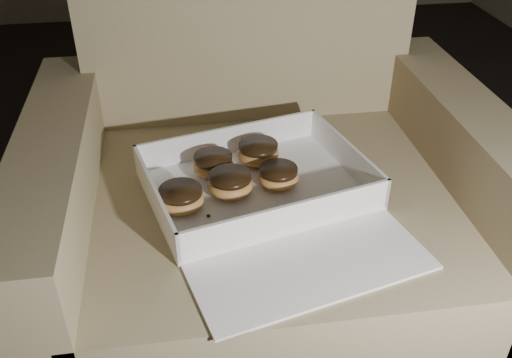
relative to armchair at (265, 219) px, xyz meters
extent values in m
plane|color=black|center=(-0.40, -0.02, -0.29)|extent=(4.50, 4.50, 0.00)
cube|color=#8B7E58|center=(0.00, -0.05, -0.08)|extent=(0.70, 0.70, 0.41)
cube|color=#8B7E58|center=(-0.38, -0.05, -0.02)|extent=(0.12, 0.70, 0.54)
cube|color=#8B7E58|center=(0.38, -0.05, -0.02)|extent=(0.12, 0.70, 0.54)
cube|color=white|center=(-0.03, -0.07, 0.12)|extent=(0.44, 0.37, 0.01)
cube|color=white|center=(-0.06, 0.07, 0.16)|extent=(0.37, 0.10, 0.06)
cube|color=white|center=(0.00, -0.20, 0.16)|extent=(0.37, 0.10, 0.06)
cube|color=white|center=(-0.21, -0.11, 0.16)|extent=(0.08, 0.28, 0.06)
cube|color=white|center=(0.15, -0.02, 0.16)|extent=(0.08, 0.28, 0.06)
cube|color=#C75065|center=(0.15, -0.02, 0.16)|extent=(0.07, 0.27, 0.05)
cube|color=white|center=(0.02, -0.28, 0.12)|extent=(0.40, 0.25, 0.01)
ellipsoid|color=#C78D45|center=(-0.08, -0.08, 0.15)|extent=(0.08, 0.08, 0.04)
cylinder|color=black|center=(-0.08, -0.08, 0.16)|extent=(0.08, 0.08, 0.01)
ellipsoid|color=#C78D45|center=(0.01, -0.07, 0.15)|extent=(0.07, 0.07, 0.04)
cylinder|color=black|center=(0.01, -0.07, 0.16)|extent=(0.07, 0.07, 0.01)
ellipsoid|color=#C78D45|center=(-0.17, -0.11, 0.15)|extent=(0.08, 0.08, 0.04)
cylinder|color=black|center=(-0.17, -0.11, 0.16)|extent=(0.07, 0.07, 0.01)
ellipsoid|color=#C78D45|center=(-0.10, -0.01, 0.15)|extent=(0.08, 0.08, 0.04)
cylinder|color=black|center=(-0.10, -0.01, 0.16)|extent=(0.07, 0.07, 0.01)
ellipsoid|color=#C78D45|center=(-0.01, 0.02, 0.15)|extent=(0.08, 0.08, 0.04)
cylinder|color=black|center=(-0.01, 0.02, 0.17)|extent=(0.08, 0.08, 0.01)
ellipsoid|color=black|center=(0.11, -0.12, 0.13)|extent=(0.01, 0.01, 0.00)
ellipsoid|color=black|center=(-0.12, -0.14, 0.13)|extent=(0.01, 0.01, 0.00)
ellipsoid|color=black|center=(0.08, -0.16, 0.13)|extent=(0.01, 0.01, 0.00)
ellipsoid|color=black|center=(-0.15, -0.23, 0.13)|extent=(0.01, 0.01, 0.00)
ellipsoid|color=black|center=(0.10, -0.12, 0.13)|extent=(0.01, 0.01, 0.00)
camera|label=1|loc=(-0.16, -0.91, 0.72)|focal=40.00mm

